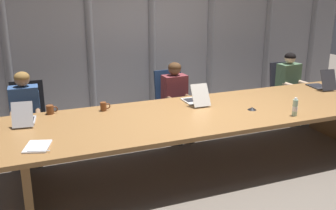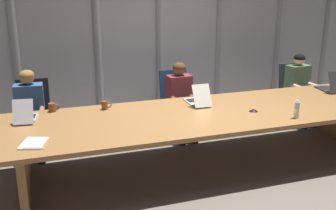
# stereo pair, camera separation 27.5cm
# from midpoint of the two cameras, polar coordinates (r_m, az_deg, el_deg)

# --- Properties ---
(ground_plane) EXTENTS (15.70, 15.70, 0.00)m
(ground_plane) POSITION_cam_midpoint_polar(r_m,az_deg,el_deg) (5.09, 4.42, -8.68)
(ground_plane) COLOR #6B6056
(conference_table) EXTENTS (4.91, 1.45, 0.72)m
(conference_table) POSITION_cam_midpoint_polar(r_m,az_deg,el_deg) (4.86, 4.58, -2.26)
(conference_table) COLOR olive
(conference_table) RESTS_ON ground_plane
(curtain_backdrop) EXTENTS (7.85, 0.17, 2.68)m
(curtain_backdrop) POSITION_cam_midpoint_polar(r_m,az_deg,el_deg) (6.66, -3.71, 9.53)
(curtain_backdrop) COLOR #9999A0
(curtain_backdrop) RESTS_ON ground_plane
(laptop_left_end) EXTENTS (0.27, 0.44, 0.28)m
(laptop_left_end) POSITION_cam_midpoint_polar(r_m,az_deg,el_deg) (4.69, -21.90, -1.90)
(laptop_left_end) COLOR #BCBCC1
(laptop_left_end) RESTS_ON conference_table
(laptop_left_mid) EXTENTS (0.24, 0.47, 0.28)m
(laptop_left_mid) POSITION_cam_midpoint_polar(r_m,az_deg,el_deg) (5.12, 2.47, 0.87)
(laptop_left_mid) COLOR beige
(laptop_left_mid) RESTS_ON conference_table
(laptop_center) EXTENTS (0.29, 0.48, 0.31)m
(laptop_center) POSITION_cam_midpoint_polar(r_m,az_deg,el_deg) (6.26, 20.42, 2.84)
(laptop_center) COLOR #2D2D33
(laptop_center) RESTS_ON conference_table
(office_chair_left_end) EXTENTS (0.60, 0.60, 0.98)m
(office_chair_left_end) POSITION_cam_midpoint_polar(r_m,az_deg,el_deg) (5.62, -20.92, -3.19)
(office_chair_left_end) COLOR black
(office_chair_left_end) RESTS_ON ground_plane
(office_chair_left_mid) EXTENTS (0.60, 0.60, 0.97)m
(office_chair_left_mid) POSITION_cam_midpoint_polar(r_m,az_deg,el_deg) (5.98, -0.72, -0.84)
(office_chair_left_mid) COLOR navy
(office_chair_left_mid) RESTS_ON ground_plane
(office_chair_center) EXTENTS (0.60, 0.60, 0.95)m
(office_chair_center) POSITION_cam_midpoint_polar(r_m,az_deg,el_deg) (7.01, 15.74, 1.12)
(office_chair_center) COLOR #2D2D38
(office_chair_center) RESTS_ON ground_plane
(person_left_end) EXTENTS (0.39, 0.56, 1.16)m
(person_left_end) POSITION_cam_midpoint_polar(r_m,az_deg,el_deg) (5.37, -21.59, -0.86)
(person_left_end) COLOR #335184
(person_left_end) RESTS_ON ground_plane
(person_left_mid) EXTENTS (0.38, 0.56, 1.13)m
(person_left_mid) POSITION_cam_midpoint_polar(r_m,az_deg,el_deg) (5.76, -0.01, 1.35)
(person_left_mid) COLOR brown
(person_left_mid) RESTS_ON ground_plane
(person_center) EXTENTS (0.42, 0.57, 1.15)m
(person_center) POSITION_cam_midpoint_polar(r_m,az_deg,el_deg) (6.80, 16.62, 3.12)
(person_center) COLOR #4C6B4C
(person_center) RESTS_ON ground_plane
(water_bottle_primary) EXTENTS (0.06, 0.06, 0.22)m
(water_bottle_primary) POSITION_cam_midpoint_polar(r_m,az_deg,el_deg) (4.80, 16.58, -0.39)
(water_bottle_primary) COLOR #ADD1B2
(water_bottle_primary) RESTS_ON conference_table
(coffee_mug_near) EXTENTS (0.14, 0.09, 0.11)m
(coffee_mug_near) POSITION_cam_midpoint_polar(r_m,az_deg,el_deg) (4.93, -18.41, -0.66)
(coffee_mug_near) COLOR brown
(coffee_mug_near) RESTS_ON conference_table
(coffee_mug_far) EXTENTS (0.13, 0.08, 0.11)m
(coffee_mug_far) POSITION_cam_midpoint_polar(r_m,az_deg,el_deg) (4.89, -10.98, -0.23)
(coffee_mug_far) COLOR brown
(coffee_mug_far) RESTS_ON conference_table
(conference_mic_left_side) EXTENTS (0.11, 0.11, 0.03)m
(conference_mic_left_side) POSITION_cam_midpoint_polar(r_m,az_deg,el_deg) (4.93, 10.66, -0.52)
(conference_mic_left_side) COLOR black
(conference_mic_left_side) RESTS_ON conference_table
(spiral_notepad) EXTENTS (0.30, 0.36, 0.03)m
(spiral_notepad) POSITION_cam_midpoint_polar(r_m,az_deg,el_deg) (3.98, -20.49, -5.77)
(spiral_notepad) COLOR silver
(spiral_notepad) RESTS_ON conference_table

